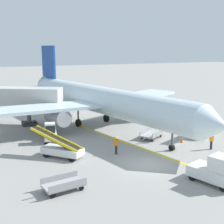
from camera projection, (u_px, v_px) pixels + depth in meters
ground_plane at (148, 164)px, 26.49m from camera, size 300.00×300.00×0.00m
taxi_line_yellow at (134, 146)px, 31.55m from camera, size 17.87×78.11×0.01m
airliner at (99, 100)px, 38.69m from camera, size 27.96×35.04×10.10m
jet_bridge at (4, 98)px, 39.50m from camera, size 12.30×8.74×4.85m
pushback_tug at (217, 171)px, 22.58m from camera, size 2.87×4.00×2.20m
baggage_tug_near_wing at (50, 133)px, 32.69m from camera, size 1.75×2.61×2.10m
belt_loader_forward_hold at (61, 149)px, 28.16m from camera, size 4.24×4.58×2.59m
belt_loader_aft_hold at (199, 129)px, 34.99m from camera, size 4.70×4.08×2.59m
baggage_cart_loaded at (64, 185)px, 21.49m from camera, size 3.83×1.90×0.94m
baggage_cart_empty_trailing at (152, 134)px, 33.98m from camera, size 3.60×2.82×0.94m
ground_crew_marshaller at (211, 140)px, 30.27m from camera, size 0.36×0.24×1.70m
ground_crew_wing_walker at (116, 145)px, 28.87m from camera, size 0.36×0.24×1.70m
safety_cone_nose_left at (127, 116)px, 44.56m from camera, size 0.36×0.36×0.44m
safety_cone_nose_right at (148, 111)px, 48.10m from camera, size 0.36×0.36×0.44m
safety_cone_wingtip_left at (182, 140)px, 32.60m from camera, size 0.36×0.36×0.44m
safety_cone_wingtip_right at (26, 123)px, 39.95m from camera, size 0.36×0.36×0.44m
safety_cone_tail_area at (80, 125)px, 38.98m from camera, size 0.36×0.36×0.44m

